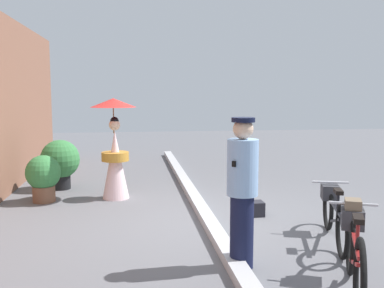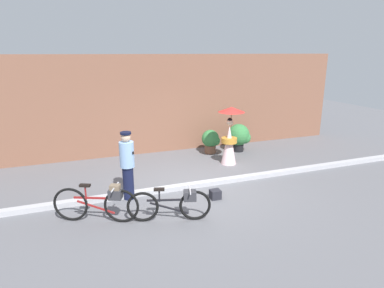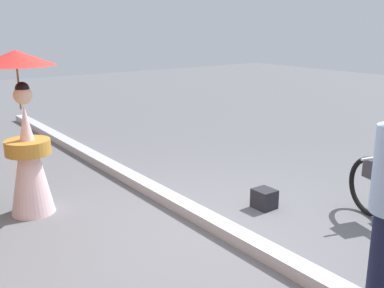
# 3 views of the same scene
# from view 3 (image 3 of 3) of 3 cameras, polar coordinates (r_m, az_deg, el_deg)

# --- Properties ---
(ground_plane) EXTENTS (30.00, 30.00, 0.00)m
(ground_plane) POSITION_cam_3_polar(r_m,az_deg,el_deg) (4.75, 3.85, -11.11)
(ground_plane) COLOR slate
(sidewalk_curb) EXTENTS (14.00, 0.20, 0.12)m
(sidewalk_curb) POSITION_cam_3_polar(r_m,az_deg,el_deg) (4.72, 3.86, -10.46)
(sidewalk_curb) COLOR #B2B2B7
(sidewalk_curb) RESTS_ON ground_plane
(person_with_parasol) EXTENTS (0.82, 0.82, 1.81)m
(person_with_parasol) POSITION_cam_3_polar(r_m,az_deg,el_deg) (5.27, -20.15, 1.28)
(person_with_parasol) COLOR silver
(person_with_parasol) RESTS_ON ground_plane
(backpack_on_pavement) EXTENTS (0.25, 0.22, 0.22)m
(backpack_on_pavement) POSITION_cam_3_polar(r_m,az_deg,el_deg) (5.38, 9.11, -6.71)
(backpack_on_pavement) COLOR #26262D
(backpack_on_pavement) RESTS_ON ground_plane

